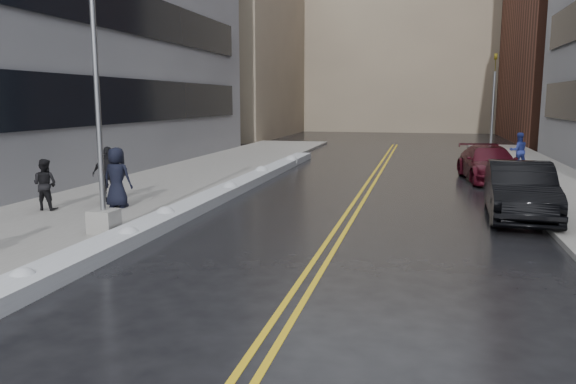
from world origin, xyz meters
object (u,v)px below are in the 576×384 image
Objects in this scene: fire_hydrant at (552,188)px; pedestrian_east at (518,151)px; pedestrian_b at (45,184)px; car_black at (520,191)px; pedestrian_c at (117,178)px; car_maroon at (489,164)px; traffic_signal at (493,102)px; pedestrian_d at (109,174)px; lamppost at (100,140)px.

fire_hydrant is 9.08m from pedestrian_east.
pedestrian_b is 0.31× the size of car_black.
pedestrian_c reaches higher than pedestrian_east.
fire_hydrant is 16.73m from pedestrian_b.
pedestrian_c is 19.72m from pedestrian_east.
pedestrian_c is 15.88m from car_maroon.
traffic_signal reaches higher than car_black.
pedestrian_d reaches higher than fire_hydrant.
pedestrian_b is 0.30× the size of car_maroon.
lamppost is 3.97× the size of pedestrian_c.
pedestrian_c reaches higher than pedestrian_b.
fire_hydrant is 0.38× the size of pedestrian_c.
lamppost reaches higher than fire_hydrant.
car_black is (12.27, 1.88, -0.26)m from pedestrian_c.
traffic_signal reaches higher than pedestrian_d.
fire_hydrant is at bearing 65.34° from car_black.
pedestrian_c reaches higher than car_maroon.
pedestrian_b is 0.89× the size of pedestrian_east.
pedestrian_d is 16.00m from car_maroon.
lamppost is 4.86m from pedestrian_d.
car_black is at bearing 25.26° from lamppost.
lamppost is 12.06m from car_black.
lamppost is 14.81m from fire_hydrant.
lamppost reaches higher than pedestrian_east.
traffic_signal is at bearing 92.05° from fire_hydrant.
pedestrian_d is at bearing -150.91° from car_maroon.
traffic_signal is (11.80, 22.00, 0.87)m from lamppost.
fire_hydrant is at bearing -87.95° from traffic_signal.
lamppost is 4.45m from pedestrian_b.
pedestrian_east is at bearing -134.27° from pedestrian_c.
pedestrian_b is 0.83× the size of pedestrian_c.
lamppost reaches higher than car_maroon.
lamppost is 4.78× the size of pedestrian_b.
pedestrian_east is at bearing -81.15° from traffic_signal.
pedestrian_c is 0.36× the size of car_maroon.
pedestrian_b is at bearing 40.13° from pedestrian_d.
fire_hydrant is at bearing -159.73° from pedestrian_c.
pedestrian_east reaches higher than car_black.
lamppost reaches higher than car_black.
pedestrian_c is (1.98, 0.88, 0.16)m from pedestrian_b.
car_maroon is (10.80, 13.30, -1.77)m from lamppost.
car_black is at bearing 71.27° from pedestrian_east.
traffic_signal is 3.34× the size of pedestrian_east.
fire_hydrant is 14.58m from pedestrian_c.
pedestrian_d is (-14.55, -3.95, 0.53)m from fire_hydrant.
pedestrian_east is (14.04, 13.85, -0.06)m from pedestrian_c.
pedestrian_b is (-15.24, -19.66, -2.46)m from traffic_signal.
car_black is at bearing -117.32° from fire_hydrant.
car_maroon is (13.05, 9.25, -0.32)m from pedestrian_d.
pedestrian_b is (-3.44, 2.34, -1.59)m from lamppost.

